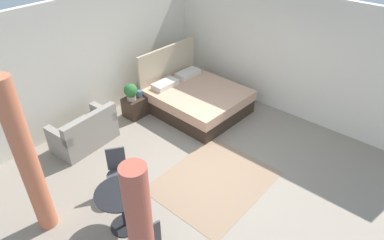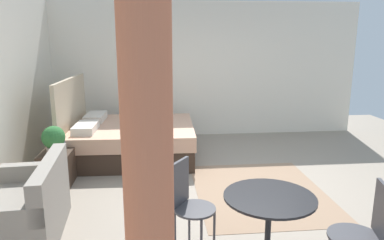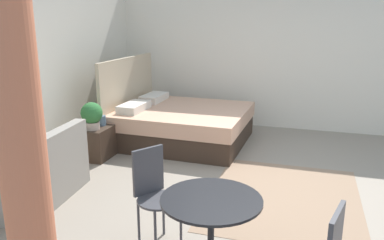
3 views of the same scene
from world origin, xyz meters
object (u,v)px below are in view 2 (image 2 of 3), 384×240
Objects in this scene: bed at (129,139)px; vase at (60,144)px; couch at (27,211)px; cafe_chair_near_couch at (368,228)px; balcony_table at (268,220)px; potted_plant at (54,139)px; cafe_chair_near_window at (187,199)px; nightstand at (57,168)px.

vase is at bearing 137.61° from bed.
bed reaches higher than couch.
bed reaches higher than cafe_chair_near_couch.
balcony_table is (-0.83, -2.23, 0.23)m from couch.
potted_plant is 0.44× the size of cafe_chair_near_window.
couch is 2.39m from balcony_table.
cafe_chair_near_window is (-1.82, -1.67, 0.31)m from nightstand.
bed is at bearing 14.47° from cafe_chair_near_window.
bed is 2.35× the size of cafe_chair_near_window.
couch is 3.17m from cafe_chair_near_couch.
cafe_chair_near_couch reaches higher than couch.
bed is at bearing -18.54° from couch.
vase is (1.54, 0.04, 0.25)m from couch.
cafe_chair_near_window is at bearing -136.11° from potted_plant.
bed is 1.33m from vase.
nightstand is 0.46m from potted_plant.
balcony_table is at bearing -136.24° from vase.
couch is 1.37m from potted_plant.
bed is 2.80× the size of balcony_table.
balcony_table is at bearing -133.21° from potted_plant.
balcony_table is 0.84× the size of cafe_chair_near_window.
bed is 1.42m from nightstand.
cafe_chair_near_couch is at bearing -128.68° from nightstand.
cafe_chair_near_window is (-2.90, -0.75, 0.22)m from bed.
cafe_chair_near_couch is (-0.63, -1.39, -0.02)m from cafe_chair_near_window.
couch is at bearing -178.40° from vase.
bed is 3.01m from cafe_chair_near_window.
bed is 2.39× the size of cafe_chair_near_couch.
vase is at bearing 1.60° from couch.
couch is 1.72× the size of balcony_table.
vase is 0.17× the size of cafe_chair_near_couch.
nightstand is at bearing 139.87° from bed.
bed is 5.37× the size of potted_plant.
nightstand is (1.42, 0.08, -0.06)m from couch.
couch is 8.88× the size of vase.
vase is at bearing 49.66° from cafe_chair_near_couch.
vase is at bearing 40.11° from cafe_chair_near_window.
potted_plant is at bearing 46.79° from balcony_table.
couch reaches higher than vase.
cafe_chair_near_couch reaches higher than balcony_table.
nightstand is at bearing 7.87° from potted_plant.
balcony_table is (-2.37, -2.27, -0.02)m from vase.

